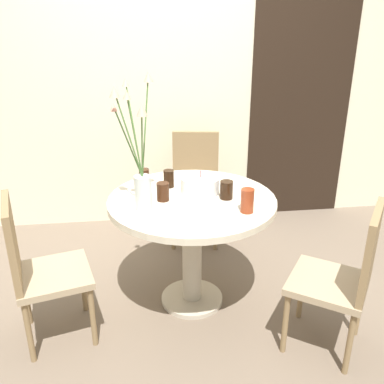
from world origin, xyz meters
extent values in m
plane|color=#6B5B4C|center=(0.00, 0.00, 0.00)|extent=(16.00, 16.00, 0.00)
cube|color=beige|center=(0.00, 1.31, 1.30)|extent=(8.00, 0.05, 2.60)
cube|color=black|center=(1.13, 1.28, 1.02)|extent=(0.90, 0.01, 2.05)
cylinder|color=beige|center=(0.00, 0.00, 0.73)|extent=(1.02, 1.02, 0.04)
cylinder|color=#B7AD99|center=(0.00, 0.00, 0.37)|extent=(0.12, 0.12, 0.68)
cylinder|color=#B7AD99|center=(0.00, 0.00, 0.01)|extent=(0.41, 0.41, 0.03)
cube|color=#9E896B|center=(0.13, 0.84, 0.41)|extent=(0.46, 0.46, 0.04)
cube|color=olive|center=(0.16, 1.01, 0.66)|extent=(0.38, 0.09, 0.46)
cylinder|color=olive|center=(-0.06, 0.69, 0.19)|extent=(0.03, 0.03, 0.39)
cylinder|color=olive|center=(0.27, 0.64, 0.19)|extent=(0.03, 0.03, 0.39)
cylinder|color=olive|center=(-0.01, 1.03, 0.19)|extent=(0.03, 0.03, 0.39)
cylinder|color=olive|center=(0.32, 0.98, 0.19)|extent=(0.03, 0.03, 0.39)
cube|color=#9E896B|center=(-0.82, -0.22, 0.41)|extent=(0.49, 0.49, 0.04)
cube|color=olive|center=(-0.99, -0.27, 0.66)|extent=(0.13, 0.38, 0.46)
cylinder|color=olive|center=(-0.61, -0.34, 0.19)|extent=(0.03, 0.03, 0.39)
cylinder|color=olive|center=(-0.70, -0.01, 0.19)|extent=(0.03, 0.03, 0.39)
cylinder|color=olive|center=(-0.94, -0.43, 0.19)|extent=(0.03, 0.03, 0.39)
cylinder|color=olive|center=(-1.02, -0.10, 0.19)|extent=(0.03, 0.03, 0.39)
cube|color=#9E896B|center=(0.69, -0.49, 0.41)|extent=(0.56, 0.56, 0.04)
cube|color=olive|center=(0.84, -0.59, 0.66)|extent=(0.25, 0.33, 0.46)
cylinder|color=olive|center=(0.65, -0.25, 0.19)|extent=(0.03, 0.03, 0.39)
cylinder|color=olive|center=(0.45, -0.53, 0.19)|extent=(0.03, 0.03, 0.39)
cylinder|color=olive|center=(0.93, -0.45, 0.19)|extent=(0.03, 0.03, 0.39)
cylinder|color=olive|center=(0.73, -0.72, 0.19)|extent=(0.03, 0.03, 0.39)
cylinder|color=white|center=(0.06, 0.08, 0.80)|extent=(0.24, 0.24, 0.10)
cylinder|color=#E54C4C|center=(0.06, 0.08, 0.87)|extent=(0.01, 0.01, 0.04)
cylinder|color=silver|center=(-0.29, -0.12, 0.84)|extent=(0.10, 0.10, 0.20)
cylinder|color=#4C7538|center=(-0.33, -0.03, 1.19)|extent=(0.07, 0.19, 0.49)
cone|color=#E0997F|center=(-0.36, 0.06, 1.43)|extent=(0.04, 0.04, 0.05)
cylinder|color=#4C7538|center=(-0.35, -0.12, 1.18)|extent=(0.13, 0.01, 0.47)
cone|color=#E0997F|center=(-0.41, -0.11, 1.41)|extent=(0.05, 0.05, 0.06)
cylinder|color=#4C7538|center=(-0.32, -0.13, 1.17)|extent=(0.07, 0.03, 0.45)
cone|color=#E0997F|center=(-0.35, -0.14, 1.39)|extent=(0.04, 0.04, 0.05)
cylinder|color=#4C7538|center=(-0.29, -0.16, 1.14)|extent=(0.02, 0.09, 0.39)
cone|color=#E0997F|center=(-0.28, -0.20, 1.33)|extent=(0.06, 0.06, 0.06)
cylinder|color=#4C7538|center=(-0.36, -0.08, 1.13)|extent=(0.14, 0.08, 0.38)
cone|color=#E0997F|center=(-0.43, -0.05, 1.32)|extent=(0.04, 0.04, 0.04)
cylinder|color=#4C7538|center=(-0.26, -0.07, 1.21)|extent=(0.06, 0.11, 0.53)
cone|color=#E0997F|center=(-0.24, -0.02, 1.47)|extent=(0.05, 0.05, 0.06)
cylinder|color=white|center=(0.06, -0.30, 0.75)|extent=(0.21, 0.21, 0.01)
cylinder|color=black|center=(0.20, -0.03, 0.80)|extent=(0.08, 0.08, 0.11)
cylinder|color=#33190C|center=(-0.28, 0.25, 0.80)|extent=(0.07, 0.07, 0.11)
cylinder|color=black|center=(-0.12, 0.20, 0.80)|extent=(0.07, 0.07, 0.11)
cylinder|color=maroon|center=(0.28, -0.23, 0.81)|extent=(0.07, 0.07, 0.14)
cylinder|color=#33190C|center=(-0.17, -0.01, 0.80)|extent=(0.07, 0.07, 0.11)
camera|label=1|loc=(-0.30, -2.35, 1.77)|focal=40.00mm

